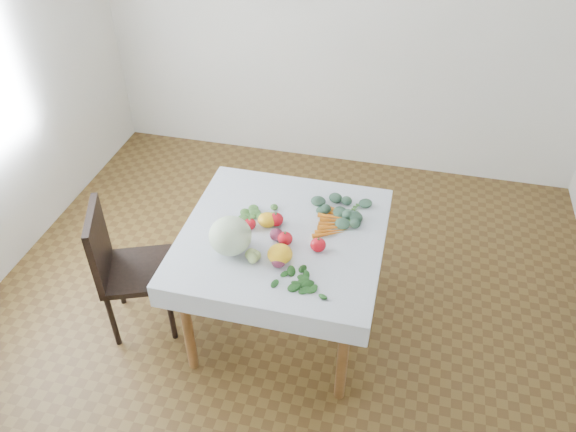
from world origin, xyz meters
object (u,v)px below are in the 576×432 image
chair (121,263)px  cabbage (230,236)px  table (282,247)px  carrot_bunch (334,222)px  heirloom_back (267,220)px

chair → cabbage: size_ratio=3.90×
table → chair: 0.97m
table → carrot_bunch: carrot_bunch is taller
table → cabbage: size_ratio=4.38×
cabbage → heirloom_back: size_ratio=2.11×
heirloom_back → carrot_bunch: heirloom_back is taller
carrot_bunch → cabbage: bearing=-145.2°
table → carrot_bunch: size_ratio=3.31×
table → heirloom_back: 0.18m
heirloom_back → cabbage: bearing=-117.8°
chair → carrot_bunch: chair is taller
cabbage → heirloom_back: bearing=62.2°
cabbage → carrot_bunch: 0.62m
cabbage → heirloom_back: (0.13, 0.25, -0.06)m
table → chair: size_ratio=1.12×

